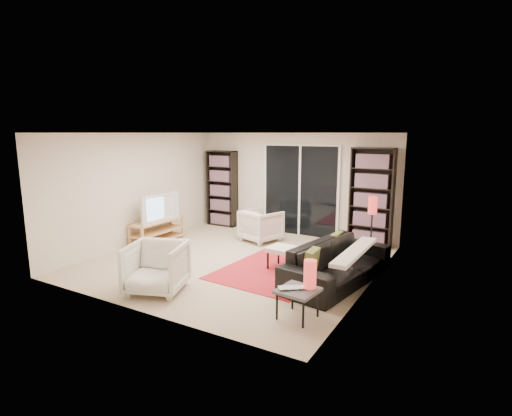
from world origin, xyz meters
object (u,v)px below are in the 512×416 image
object	(u,v)px
sofa	(338,263)
side_table	(298,292)
armchair_front	(156,268)
ottoman	(284,250)
bookshelf_left	(222,188)
floor_lamp	(372,213)
armchair_back	(261,225)
bookshelf_right	(371,198)
tv_stand	(158,231)

from	to	relation	value
sofa	side_table	size ratio (longest dim) A/B	4.19
armchair_front	ottoman	size ratio (longest dim) A/B	1.43
bookshelf_left	side_table	xyz separation A→B (m)	(3.93, -3.93, -0.62)
floor_lamp	armchair_back	bearing A→B (deg)	176.77
ottoman	bookshelf_right	bearing A→B (deg)	67.97
bookshelf_left	side_table	size ratio (longest dim) A/B	3.62
side_table	bookshelf_left	bearing A→B (deg)	134.99
bookshelf_left	armchair_front	xyz separation A→B (m)	(1.70, -4.20, -0.59)
tv_stand	bookshelf_left	bearing A→B (deg)	82.24
armchair_back	floor_lamp	world-z (taller)	floor_lamp
bookshelf_right	armchair_front	size ratio (longest dim) A/B	2.49
floor_lamp	armchair_front	bearing A→B (deg)	-127.13
armchair_front	bookshelf_right	bearing A→B (deg)	42.11
bookshelf_left	floor_lamp	world-z (taller)	bookshelf_left
bookshelf_left	armchair_front	distance (m)	4.57
ottoman	floor_lamp	size ratio (longest dim) A/B	0.48
sofa	armchair_back	world-z (taller)	armchair_back
sofa	tv_stand	bearing A→B (deg)	95.31
bookshelf_right	tv_stand	world-z (taller)	bookshelf_right
armchair_front	floor_lamp	bearing A→B (deg)	32.11
side_table	armchair_back	bearing A→B (deg)	126.56
ottoman	sofa	bearing A→B (deg)	-6.98
tv_stand	side_table	xyz separation A→B (m)	(4.22, -1.83, 0.09)
tv_stand	ottoman	distance (m)	3.22
tv_stand	armchair_back	world-z (taller)	armchair_back
bookshelf_left	tv_stand	world-z (taller)	bookshelf_left
sofa	floor_lamp	bearing A→B (deg)	3.18
bookshelf_right	ottoman	bearing A→B (deg)	-112.03
side_table	floor_lamp	bearing A→B (deg)	86.24
ottoman	side_table	world-z (taller)	same
bookshelf_left	sofa	size ratio (longest dim) A/B	0.86
bookshelf_left	armchair_back	xyz separation A→B (m)	(1.65, -0.85, -0.62)
tv_stand	ottoman	bearing A→B (deg)	-3.41
bookshelf_left	bookshelf_right	xyz separation A→B (m)	(3.85, -0.00, 0.07)
floor_lamp	side_table	bearing A→B (deg)	-93.76
sofa	floor_lamp	xyz separation A→B (m)	(0.16, 1.43, 0.59)
sofa	ottoman	xyz separation A→B (m)	(-1.04, 0.13, 0.02)
armchair_back	floor_lamp	xyz separation A→B (m)	(2.48, -0.14, 0.57)
bookshelf_right	sofa	distance (m)	2.53
bookshelf_left	armchair_back	size ratio (longest dim) A/B	2.50
armchair_front	tv_stand	bearing A→B (deg)	112.74
armchair_back	tv_stand	bearing A→B (deg)	50.82
tv_stand	sofa	world-z (taller)	sofa
bookshelf_left	floor_lamp	distance (m)	4.24
floor_lamp	sofa	bearing A→B (deg)	-96.41
tv_stand	armchair_front	size ratio (longest dim) A/B	1.59
ottoman	floor_lamp	world-z (taller)	floor_lamp
armchair_front	ottoman	xyz separation A→B (m)	(1.22, 1.90, -0.04)
bookshelf_left	ottoman	xyz separation A→B (m)	(2.92, -2.29, -0.63)
bookshelf_left	floor_lamp	size ratio (longest dim) A/B	1.58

